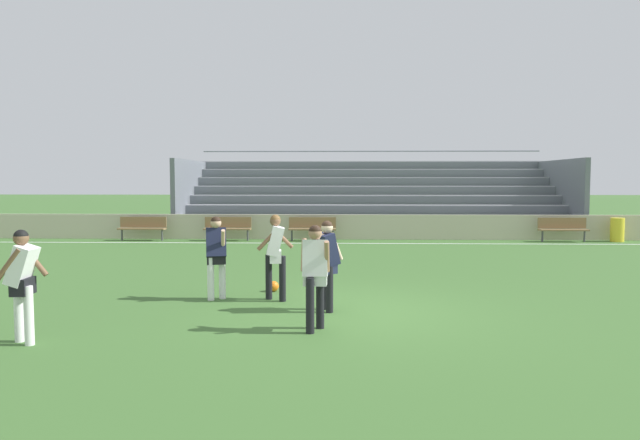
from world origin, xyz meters
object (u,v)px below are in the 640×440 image
bleacher_stand (373,194)px  trash_bin (617,230)px  bench_far_right (142,226)px  player_white_challenging (22,276)px  player_white_dropping_back (275,249)px  bench_near_wall_gap (312,227)px  player_dark_on_ball (327,258)px  soccer_ball (274,286)px  bench_near_bin (563,227)px  player_dark_overlapping (216,251)px  player_white_wide_right (315,268)px  bench_far_left (228,226)px

bleacher_stand → trash_bin: bearing=-25.6°
bleacher_stand → bench_far_right: bearing=-154.5°
player_white_challenging → player_white_dropping_back: bearing=43.2°
bench_near_wall_gap → player_white_challenging: bearing=-103.9°
bench_near_wall_gap → player_white_dropping_back: bearing=-91.1°
player_dark_on_ball → soccer_ball: 2.26m
bleacher_stand → player_dark_on_ball: (-1.77, -16.13, -0.73)m
bench_near_bin → trash_bin: size_ratio=2.01×
bleacher_stand → bench_near_bin: (6.88, -4.36, -1.13)m
bleacher_stand → player_white_dropping_back: (-2.78, -15.26, -0.69)m
player_dark_overlapping → player_white_wide_right: bearing=-48.4°
bench_far_right → player_white_challenging: size_ratio=1.10×
bench_far_right → soccer_ball: size_ratio=8.18×
bench_near_bin → bench_far_right: bearing=180.0°
trash_bin → player_white_dropping_back: bearing=-136.9°
player_white_wide_right → soccer_ball: size_ratio=7.44×
player_white_wide_right → player_dark_on_ball: bearing=83.5°
player_dark_on_ball → player_white_challenging: (-4.27, -2.18, 0.01)m
player_white_wide_right → trash_bin: bearing=50.6°
player_white_dropping_back → bleacher_stand: bearing=79.7°
bench_far_left → trash_bin: size_ratio=2.01×
bleacher_stand → player_white_challenging: bleacher_stand is taller
bench_far_left → player_dark_overlapping: 11.02m
bench_near_wall_gap → player_white_wide_right: 13.15m
bleacher_stand → bench_far_left: (-5.83, -4.36, -1.13)m
player_white_wide_right → player_dark_on_ball: size_ratio=1.02×
trash_bin → player_white_challenging: 20.53m
bench_near_wall_gap → player_dark_overlapping: (-1.37, -10.85, 0.41)m
trash_bin → player_white_challenging: bearing=-136.9°
bench_near_bin → player_white_wide_right: player_white_wide_right is taller
bench_far_right → player_dark_on_ball: (7.37, -11.77, 0.41)m
bench_far_left → trash_bin: bearing=0.3°
bench_far_right → player_dark_overlapping: player_dark_overlapping is taller
bleacher_stand → bench_near_bin: bleacher_stand is taller
player_dark_on_ball → player_white_dropping_back: bearing=139.3°
bench_near_bin → soccer_ball: size_ratio=8.18×
player_dark_overlapping → bench_near_wall_gap: bearing=82.8°
bench_far_left → player_dark_overlapping: player_dark_overlapping is taller
soccer_ball → trash_bin: bearing=40.4°
trash_bin → player_dark_on_ball: (-10.71, -11.85, 0.50)m
trash_bin → soccer_ball: (-11.86, -10.11, -0.34)m
bleacher_stand → player_dark_overlapping: size_ratio=10.44×
bench_far_right → trash_bin: 18.08m
bleacher_stand → player_dark_on_ball: bearing=-96.3°
bench_far_left → player_white_dropping_back: (3.05, -10.90, 0.44)m
bench_far_right → soccer_ball: 11.80m
bench_far_left → player_white_challenging: 13.96m
player_white_wide_right → player_dark_on_ball: (0.15, 1.35, -0.02)m
player_white_dropping_back → player_dark_on_ball: (1.01, -0.87, -0.04)m
bench_near_wall_gap → trash_bin: bench_near_wall_gap is taller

